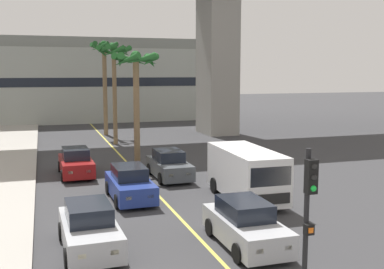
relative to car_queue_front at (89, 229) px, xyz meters
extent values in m
cube|color=#DBCC4C|center=(3.79, 10.72, -0.72)|extent=(0.14, 56.00, 0.01)
cube|color=gray|center=(14.52, 26.25, 6.73)|extent=(2.80, 4.40, 14.89)
cube|color=#ADB2A8|center=(3.79, 42.13, 3.53)|extent=(30.67, 8.00, 8.50)
cube|color=gray|center=(3.79, 42.13, 8.38)|extent=(30.05, 7.20, 1.20)
cube|color=black|center=(3.79, 38.11, 3.96)|extent=(27.60, 0.04, 1.00)
cube|color=#B7BABF|center=(0.00, -0.03, -0.14)|extent=(1.81, 4.14, 0.80)
cube|color=black|center=(0.00, 0.12, 0.54)|extent=(1.45, 2.09, 0.60)
cube|color=#F2EDCC|center=(0.52, -2.03, -0.09)|extent=(0.24, 0.09, 0.14)
cube|color=#F2EDCC|center=(-0.41, -2.05, -0.09)|extent=(0.24, 0.09, 0.14)
cylinder|color=black|center=(0.84, -1.28, -0.40)|extent=(0.24, 0.65, 0.64)
cylinder|color=black|center=(-0.77, -1.32, -0.40)|extent=(0.24, 0.65, 0.64)
cylinder|color=black|center=(0.77, 1.26, -0.40)|extent=(0.24, 0.65, 0.64)
cylinder|color=black|center=(-0.84, 1.22, -0.40)|extent=(0.24, 0.65, 0.64)
cube|color=#B7BABF|center=(5.07, -1.26, -0.14)|extent=(1.72, 4.11, 0.80)
cube|color=black|center=(5.07, -1.11, 0.54)|extent=(1.41, 2.06, 0.60)
cube|color=#F2EDCC|center=(5.53, -3.27, -0.09)|extent=(0.24, 0.08, 0.14)
cube|color=#F2EDCC|center=(4.59, -3.27, -0.09)|extent=(0.24, 0.08, 0.14)
cylinder|color=black|center=(5.87, -2.53, -0.40)|extent=(0.22, 0.64, 0.64)
cylinder|color=black|center=(4.26, -2.53, -0.40)|extent=(0.22, 0.64, 0.64)
cylinder|color=black|center=(5.88, 0.01, -0.40)|extent=(0.22, 0.64, 0.64)
cylinder|color=black|center=(4.27, 0.02, -0.40)|extent=(0.22, 0.64, 0.64)
cube|color=#4C5156|center=(5.24, 9.30, -0.14)|extent=(1.74, 4.12, 0.80)
cube|color=black|center=(5.24, 9.45, 0.54)|extent=(1.41, 2.06, 0.60)
cube|color=#F2EDCC|center=(5.73, 7.29, -0.09)|extent=(0.24, 0.08, 0.14)
cube|color=#F2EDCC|center=(4.79, 7.28, -0.09)|extent=(0.24, 0.08, 0.14)
cylinder|color=black|center=(6.06, 8.03, -0.40)|extent=(0.23, 0.64, 0.64)
cylinder|color=black|center=(4.44, 8.02, -0.40)|extent=(0.23, 0.64, 0.64)
cylinder|color=black|center=(6.03, 10.58, -0.40)|extent=(0.23, 0.64, 0.64)
cylinder|color=black|center=(4.42, 10.56, -0.40)|extent=(0.23, 0.64, 0.64)
cube|color=navy|center=(2.39, 5.65, -0.14)|extent=(1.77, 4.13, 0.80)
cube|color=black|center=(2.38, 5.80, 0.54)|extent=(1.43, 2.07, 0.60)
cube|color=#F2EDCC|center=(2.89, 3.65, -0.09)|extent=(0.24, 0.08, 0.14)
cube|color=#F2EDCC|center=(1.95, 3.63, -0.09)|extent=(0.24, 0.08, 0.14)
cylinder|color=black|center=(3.22, 4.39, -0.40)|extent=(0.23, 0.64, 0.64)
cylinder|color=black|center=(1.60, 4.37, -0.40)|extent=(0.23, 0.64, 0.64)
cylinder|color=black|center=(3.17, 6.94, -0.40)|extent=(0.23, 0.64, 0.64)
cylinder|color=black|center=(1.56, 6.91, -0.40)|extent=(0.23, 0.64, 0.64)
cube|color=maroon|center=(0.38, 11.57, -0.14)|extent=(1.78, 4.13, 0.80)
cube|color=black|center=(0.37, 11.72, 0.54)|extent=(1.43, 2.08, 0.60)
cube|color=#F2EDCC|center=(0.88, 9.56, -0.09)|extent=(0.24, 0.08, 0.14)
cube|color=#F2EDCC|center=(-0.05, 9.55, -0.09)|extent=(0.24, 0.08, 0.14)
cylinder|color=black|center=(1.21, 10.31, -0.40)|extent=(0.23, 0.64, 0.64)
cylinder|color=black|center=(-0.41, 10.28, -0.40)|extent=(0.23, 0.64, 0.64)
cylinder|color=black|center=(1.16, 12.85, -0.40)|extent=(0.23, 0.64, 0.64)
cylinder|color=black|center=(-0.45, 12.82, -0.40)|extent=(0.23, 0.64, 0.64)
cube|color=white|center=(7.44, 3.97, 0.59)|extent=(2.14, 5.25, 2.10)
cube|color=black|center=(7.36, 1.41, 0.94)|extent=(1.80, 0.13, 0.80)
cube|color=black|center=(7.36, 1.35, 0.01)|extent=(1.70, 0.11, 0.44)
cylinder|color=black|center=(8.34, 2.39, -0.34)|extent=(0.28, 0.77, 0.76)
cylinder|color=black|center=(6.44, 2.44, -0.34)|extent=(0.28, 0.77, 0.76)
cylinder|color=black|center=(8.43, 5.51, -0.34)|extent=(0.28, 0.77, 0.76)
cylinder|color=black|center=(6.53, 5.56, -0.34)|extent=(0.28, 0.77, 0.76)
cylinder|color=black|center=(4.20, -6.34, 1.38)|extent=(0.12, 0.12, 4.20)
cube|color=black|center=(4.20, -6.48, 2.88)|extent=(0.24, 0.20, 0.76)
sphere|color=black|center=(4.20, -6.58, 3.12)|extent=(0.14, 0.14, 0.14)
sphere|color=black|center=(4.20, -6.58, 2.88)|extent=(0.14, 0.14, 0.14)
sphere|color=#19D83F|center=(4.20, -6.58, 2.64)|extent=(0.14, 0.14, 0.14)
cube|color=black|center=(4.20, -6.46, 1.68)|extent=(0.20, 0.16, 0.24)
cube|color=orange|center=(4.20, -6.54, 1.68)|extent=(0.12, 0.03, 0.12)
cylinder|color=brown|center=(4.10, 12.57, 2.60)|extent=(0.37, 0.37, 6.64)
sphere|color=#236028|center=(4.10, 12.57, 6.07)|extent=(0.60, 0.60, 0.60)
cone|color=#236028|center=(5.01, 12.60, 5.73)|extent=(0.49, 1.88, 1.06)
cone|color=#236028|center=(4.74, 13.22, 5.83)|extent=(1.65, 1.64, 0.89)
cone|color=#236028|center=(4.03, 13.49, 5.83)|extent=(1.91, 0.59, 0.89)
cone|color=#236028|center=(3.47, 13.24, 5.86)|extent=(1.67, 1.62, 0.85)
cone|color=#236028|center=(3.19, 12.68, 5.75)|extent=(0.66, 1.91, 1.03)
cone|color=#236028|center=(3.44, 11.94, 5.78)|extent=(1.62, 1.66, 0.97)
cone|color=#236028|center=(4.23, 11.67, 5.84)|extent=(1.93, 0.70, 0.88)
cone|color=#236028|center=(4.82, 12.00, 5.78)|extent=(1.51, 1.75, 0.98)
cylinder|color=brown|center=(4.26, 22.40, 3.08)|extent=(0.34, 0.34, 7.59)
sphere|color=#236028|center=(4.26, 22.40, 7.02)|extent=(0.60, 0.60, 0.60)
cone|color=#236028|center=(5.18, 22.37, 6.77)|extent=(0.50, 1.91, 0.91)
cone|color=#236028|center=(4.91, 23.05, 6.71)|extent=(1.65, 1.65, 1.01)
cone|color=#236028|center=(4.07, 23.30, 6.67)|extent=(1.93, 0.83, 1.07)
cone|color=#236028|center=(3.46, 22.85, 6.65)|extent=(1.30, 1.85, 1.09)
cone|color=#236028|center=(3.39, 22.10, 6.84)|extent=(1.03, 1.94, 0.80)
cone|color=#236028|center=(4.11, 21.49, 6.66)|extent=(1.93, 0.75, 1.08)
cone|color=#236028|center=(4.85, 21.69, 6.70)|extent=(1.73, 1.54, 1.02)
cylinder|color=brown|center=(4.26, 28.24, 3.38)|extent=(0.39, 0.39, 8.20)
sphere|color=#236028|center=(4.26, 28.24, 7.63)|extent=(0.60, 0.60, 0.60)
cone|color=#236028|center=(5.13, 28.29, 7.38)|extent=(0.54, 1.83, 0.90)
cone|color=#236028|center=(4.73, 28.98, 7.44)|extent=(1.76, 1.35, 0.80)
cone|color=#236028|center=(3.89, 29.04, 7.27)|extent=(1.81, 1.15, 1.07)
cone|color=#236028|center=(3.38, 28.23, 7.42)|extent=(0.47, 1.82, 0.83)
cone|color=#236028|center=(3.80, 27.49, 7.31)|extent=(1.77, 1.31, 1.01)
cone|color=#236028|center=(4.63, 27.45, 7.37)|extent=(1.82, 1.17, 0.93)
camera|label=1|loc=(-1.32, -15.15, 5.16)|focal=43.64mm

